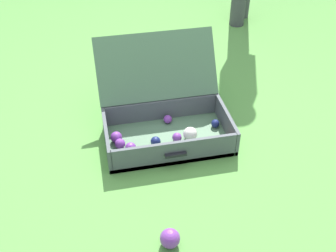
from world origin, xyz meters
TOP-DOWN VIEW (x-y plane):
  - ground_plane at (0.00, 0.00)m, footprint 16.00×16.00m
  - open_suitcase at (0.00, 0.11)m, footprint 0.67×0.62m
  - stray_ball_on_grass at (-0.13, -0.62)m, footprint 0.09×0.09m

SIDE VIEW (x-z plane):
  - ground_plane at x=0.00m, z-range 0.00..0.00m
  - stray_ball_on_grass at x=-0.13m, z-range 0.00..0.09m
  - open_suitcase at x=0.00m, z-range -0.12..0.35m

